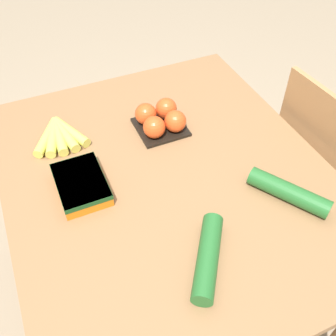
{
  "coord_description": "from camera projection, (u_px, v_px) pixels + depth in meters",
  "views": [
    {
      "loc": [
        0.77,
        -0.34,
        1.65
      ],
      "look_at": [
        0.0,
        0.0,
        0.78
      ],
      "focal_mm": 42.0,
      "sensor_mm": 36.0,
      "label": 1
    }
  ],
  "objects": [
    {
      "name": "chair",
      "position": [
        324.0,
        176.0,
        1.6
      ],
      "size": [
        0.45,
        0.43,
        0.91
      ],
      "rotation": [
        0.0,
        0.0,
        3.21
      ],
      "color": "#A87547",
      "rests_on": "ground_plane"
    },
    {
      "name": "cucumber_near",
      "position": [
        289.0,
        192.0,
        1.14
      ],
      "size": [
        0.24,
        0.17,
        0.06
      ],
      "color": "#236028",
      "rests_on": "dining_table"
    },
    {
      "name": "dining_table",
      "position": [
        168.0,
        195.0,
        1.3
      ],
      "size": [
        1.17,
        0.99,
        0.75
      ],
      "color": "olive",
      "rests_on": "ground_plane"
    },
    {
      "name": "carrot_bag",
      "position": [
        81.0,
        184.0,
        1.17
      ],
      "size": [
        0.2,
        0.14,
        0.05
      ],
      "color": "orange",
      "rests_on": "dining_table"
    },
    {
      "name": "cucumber_far",
      "position": [
        208.0,
        257.0,
        0.99
      ],
      "size": [
        0.23,
        0.18,
        0.06
      ],
      "color": "#236028",
      "rests_on": "dining_table"
    },
    {
      "name": "tomato_pack",
      "position": [
        160.0,
        119.0,
        1.36
      ],
      "size": [
        0.17,
        0.17,
        0.09
      ],
      "color": "black",
      "rests_on": "dining_table"
    },
    {
      "name": "banana_bunch",
      "position": [
        59.0,
        135.0,
        1.34
      ],
      "size": [
        0.19,
        0.19,
        0.03
      ],
      "color": "brown",
      "rests_on": "dining_table"
    },
    {
      "name": "ground_plane",
      "position": [
        168.0,
        288.0,
        1.77
      ],
      "size": [
        12.0,
        12.0,
        0.0
      ],
      "primitive_type": "plane",
      "color": "gray"
    }
  ]
}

